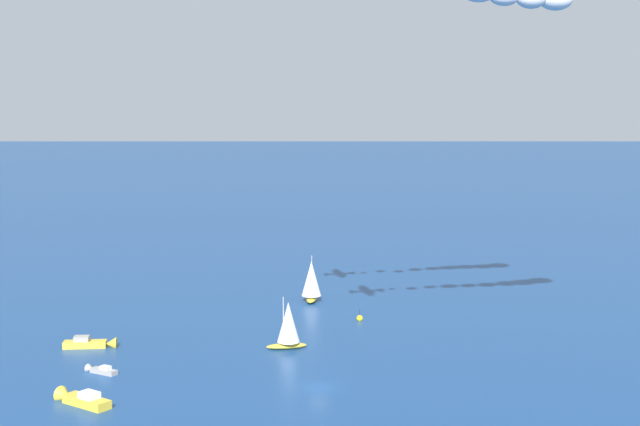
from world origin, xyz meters
The scene contains 7 objects.
ground_plane centered at (0.00, 0.00, 0.00)m, with size 2000.00×2000.00×0.00m, color navy.
sailboat_near_centre centered at (19.04, -4.94, 3.65)m, with size 4.17×6.43×7.98m.
motorboat_far_port centered at (7.71, 28.86, 0.65)m, with size 8.39×5.57×2.41m.
motorboat_far_stbd centered at (19.75, 23.34, 0.39)m, with size 4.94×3.70×1.45m.
sailboat_trailing centered at (47.22, -23.53, 3.93)m, with size 6.64×5.27×8.61m.
motorboat_ahead centered at (33.60, 20.92, 0.62)m, with size 4.99×8.07×2.30m.
marker_buoy centered at (29.74, -23.71, 0.39)m, with size 1.10×1.10×2.10m.
Camera 1 is at (-101.19, 53.61, 35.94)m, focal length 51.10 mm.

